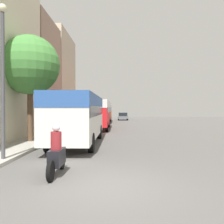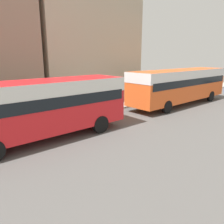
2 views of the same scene
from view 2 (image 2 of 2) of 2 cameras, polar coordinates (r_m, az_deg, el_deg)
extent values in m
cube|color=#BCAD93|center=(21.94, -8.24, 19.22)|extent=(6.62, 9.79, 12.37)
cube|color=red|center=(11.80, -17.54, 1.54)|extent=(2.55, 9.06, 2.59)
cube|color=white|center=(11.65, -17.88, 5.88)|extent=(2.57, 9.11, 0.78)
cube|color=black|center=(11.74, -17.66, 3.08)|extent=(2.60, 8.70, 0.57)
cylinder|color=black|center=(14.37, -8.76, -1.03)|extent=(0.28, 1.00, 1.00)
cylinder|color=black|center=(12.52, -3.04, -3.21)|extent=(0.28, 1.00, 1.00)
cube|color=#EA5B23|center=(20.61, 17.45, 6.85)|extent=(2.58, 11.42, 2.62)
cube|color=white|center=(20.52, 17.64, 9.39)|extent=(2.61, 11.48, 0.79)
cube|color=black|center=(20.58, 17.52, 7.75)|extent=(2.63, 10.97, 0.58)
cylinder|color=black|center=(24.41, 19.32, 4.67)|extent=(0.28, 1.00, 1.00)
cylinder|color=black|center=(23.33, 24.35, 3.78)|extent=(0.28, 1.00, 1.00)
cylinder|color=black|center=(18.70, 8.23, 2.57)|extent=(0.28, 1.00, 1.00)
cylinder|color=black|center=(17.27, 14.15, 1.30)|extent=(0.28, 1.00, 1.00)
cylinder|color=#232838|center=(28.45, 18.78, 6.14)|extent=(0.27, 0.27, 0.84)
cylinder|color=#33477F|center=(28.36, 18.91, 7.68)|extent=(0.34, 0.34, 0.70)
sphere|color=tan|center=(28.31, 18.99, 8.62)|extent=(0.23, 0.23, 0.23)
camera|label=1|loc=(24.08, -108.27, -9.61)|focal=40.00mm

